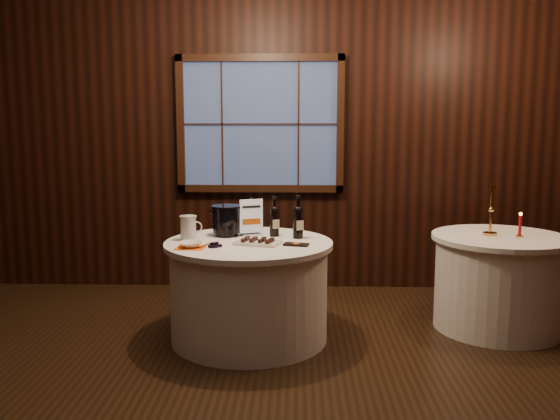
{
  "coord_description": "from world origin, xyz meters",
  "views": [
    {
      "loc": [
        0.37,
        -3.41,
        1.67
      ],
      "look_at": [
        0.24,
        0.9,
        1.03
      ],
      "focal_mm": 38.0,
      "sensor_mm": 36.0,
      "label": 1
    }
  ],
  "objects_px": {
    "chocolate_plate": "(258,242)",
    "brass_candlestick": "(491,217)",
    "port_bottle_left": "(274,219)",
    "red_candle": "(520,227)",
    "sign_stand": "(251,223)",
    "glass_pitcher": "(189,228)",
    "main_table": "(249,290)",
    "port_bottle_right": "(298,220)",
    "grape_bunch": "(215,245)",
    "ice_bucket": "(227,220)",
    "cracker_bowl": "(191,244)",
    "chocolate_box": "(296,244)",
    "side_table": "(498,282)"
  },
  "relations": [
    {
      "from": "main_table",
      "to": "side_table",
      "type": "bearing_deg",
      "value": 8.53
    },
    {
      "from": "glass_pitcher",
      "to": "chocolate_box",
      "type": "bearing_deg",
      "value": -24.93
    },
    {
      "from": "port_bottle_right",
      "to": "grape_bunch",
      "type": "height_order",
      "value": "port_bottle_right"
    },
    {
      "from": "port_bottle_left",
      "to": "red_candle",
      "type": "relative_size",
      "value": 1.61
    },
    {
      "from": "ice_bucket",
      "to": "cracker_bowl",
      "type": "relative_size",
      "value": 1.51
    },
    {
      "from": "main_table",
      "to": "side_table",
      "type": "relative_size",
      "value": 1.19
    },
    {
      "from": "glass_pitcher",
      "to": "red_candle",
      "type": "bearing_deg",
      "value": -7.96
    },
    {
      "from": "side_table",
      "to": "grape_bunch",
      "type": "xyz_separation_m",
      "value": [
        -2.23,
        -0.54,
        0.4
      ]
    },
    {
      "from": "glass_pitcher",
      "to": "port_bottle_right",
      "type": "bearing_deg",
      "value": -5.96
    },
    {
      "from": "side_table",
      "to": "chocolate_box",
      "type": "distance_m",
      "value": 1.74
    },
    {
      "from": "main_table",
      "to": "red_candle",
      "type": "bearing_deg",
      "value": 6.34
    },
    {
      "from": "side_table",
      "to": "chocolate_plate",
      "type": "distance_m",
      "value": 2.0
    },
    {
      "from": "chocolate_plate",
      "to": "chocolate_box",
      "type": "bearing_deg",
      "value": -7.85
    },
    {
      "from": "main_table",
      "to": "red_candle",
      "type": "distance_m",
      "value": 2.19
    },
    {
      "from": "port_bottle_left",
      "to": "red_candle",
      "type": "distance_m",
      "value": 1.94
    },
    {
      "from": "cracker_bowl",
      "to": "glass_pitcher",
      "type": "bearing_deg",
      "value": 103.26
    },
    {
      "from": "chocolate_box",
      "to": "chocolate_plate",
      "type": "bearing_deg",
      "value": -174.42
    },
    {
      "from": "grape_bunch",
      "to": "glass_pitcher",
      "type": "xyz_separation_m",
      "value": [
        -0.24,
        0.29,
        0.08
      ]
    },
    {
      "from": "chocolate_plate",
      "to": "chocolate_box",
      "type": "xyz_separation_m",
      "value": [
        0.28,
        -0.04,
        -0.01
      ]
    },
    {
      "from": "chocolate_plate",
      "to": "brass_candlestick",
      "type": "xyz_separation_m",
      "value": [
        1.84,
        0.42,
        0.13
      ]
    },
    {
      "from": "side_table",
      "to": "red_candle",
      "type": "bearing_deg",
      "value": -27.44
    },
    {
      "from": "port_bottle_right",
      "to": "chocolate_plate",
      "type": "xyz_separation_m",
      "value": [
        -0.3,
        -0.24,
        -0.13
      ]
    },
    {
      "from": "brass_candlestick",
      "to": "sign_stand",
      "type": "bearing_deg",
      "value": -177.43
    },
    {
      "from": "sign_stand",
      "to": "chocolate_box",
      "type": "relative_size",
      "value": 1.68
    },
    {
      "from": "cracker_bowl",
      "to": "brass_candlestick",
      "type": "bearing_deg",
      "value": 13.48
    },
    {
      "from": "sign_stand",
      "to": "glass_pitcher",
      "type": "height_order",
      "value": "sign_stand"
    },
    {
      "from": "ice_bucket",
      "to": "brass_candlestick",
      "type": "distance_m",
      "value": 2.11
    },
    {
      "from": "chocolate_box",
      "to": "red_candle",
      "type": "bearing_deg",
      "value": 25.41
    },
    {
      "from": "cracker_bowl",
      "to": "brass_candlestick",
      "type": "xyz_separation_m",
      "value": [
        2.32,
        0.56,
        0.12
      ]
    },
    {
      "from": "ice_bucket",
      "to": "red_candle",
      "type": "height_order",
      "value": "ice_bucket"
    },
    {
      "from": "grape_bunch",
      "to": "brass_candlestick",
      "type": "xyz_separation_m",
      "value": [
        2.15,
        0.56,
        0.13
      ]
    },
    {
      "from": "sign_stand",
      "to": "chocolate_plate",
      "type": "distance_m",
      "value": 0.35
    },
    {
      "from": "main_table",
      "to": "port_bottle_left",
      "type": "xyz_separation_m",
      "value": [
        0.19,
        0.22,
        0.52
      ]
    },
    {
      "from": "chocolate_box",
      "to": "red_candle",
      "type": "height_order",
      "value": "red_candle"
    },
    {
      "from": "sign_stand",
      "to": "grape_bunch",
      "type": "relative_size",
      "value": 1.86
    },
    {
      "from": "chocolate_plate",
      "to": "grape_bunch",
      "type": "relative_size",
      "value": 2.27
    },
    {
      "from": "sign_stand",
      "to": "port_bottle_left",
      "type": "relative_size",
      "value": 0.96
    },
    {
      "from": "brass_candlestick",
      "to": "main_table",
      "type": "bearing_deg",
      "value": -170.57
    },
    {
      "from": "chocolate_plate",
      "to": "brass_candlestick",
      "type": "distance_m",
      "value": 1.89
    },
    {
      "from": "cracker_bowl",
      "to": "port_bottle_right",
      "type": "bearing_deg",
      "value": 26.07
    },
    {
      "from": "ice_bucket",
      "to": "cracker_bowl",
      "type": "distance_m",
      "value": 0.52
    },
    {
      "from": "main_table",
      "to": "chocolate_plate",
      "type": "height_order",
      "value": "chocolate_plate"
    },
    {
      "from": "port_bottle_right",
      "to": "ice_bucket",
      "type": "xyz_separation_m",
      "value": [
        -0.57,
        0.09,
        -0.02
      ]
    },
    {
      "from": "side_table",
      "to": "red_candle",
      "type": "xyz_separation_m",
      "value": [
        0.12,
        -0.06,
        0.46
      ]
    },
    {
      "from": "side_table",
      "to": "brass_candlestick",
      "type": "bearing_deg",
      "value": 166.89
    },
    {
      "from": "port_bottle_right",
      "to": "main_table",
      "type": "bearing_deg",
      "value": 176.67
    },
    {
      "from": "main_table",
      "to": "glass_pitcher",
      "type": "xyz_separation_m",
      "value": [
        -0.47,
        0.05,
        0.48
      ]
    },
    {
      "from": "brass_candlestick",
      "to": "chocolate_box",
      "type": "bearing_deg",
      "value": -163.66
    },
    {
      "from": "sign_stand",
      "to": "red_candle",
      "type": "bearing_deg",
      "value": -21.24
    },
    {
      "from": "port_bottle_right",
      "to": "grape_bunch",
      "type": "distance_m",
      "value": 0.72
    }
  ]
}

